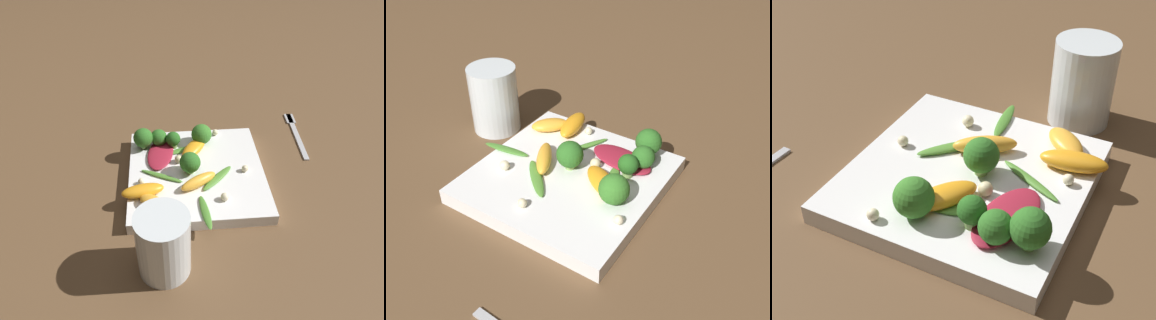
% 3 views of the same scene
% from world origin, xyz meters
% --- Properties ---
extents(ground_plane, '(2.40, 2.40, 0.00)m').
position_xyz_m(ground_plane, '(0.00, 0.00, 0.00)').
color(ground_plane, brown).
extents(plate, '(0.26, 0.26, 0.02)m').
position_xyz_m(plate, '(0.00, 0.00, 0.01)').
color(plate, white).
rests_on(plate, ground_plane).
extents(drinking_glass, '(0.08, 0.08, 0.12)m').
position_xyz_m(drinking_glass, '(-0.20, 0.07, 0.06)').
color(drinking_glass, white).
rests_on(drinking_glass, ground_plane).
extents(radicchio_leaf_0, '(0.11, 0.07, 0.01)m').
position_xyz_m(radicchio_leaf_0, '(0.05, 0.07, 0.03)').
color(radicchio_leaf_0, maroon).
rests_on(radicchio_leaf_0, plate).
extents(orange_segment_0, '(0.04, 0.08, 0.02)m').
position_xyz_m(orange_segment_0, '(-0.06, 0.10, 0.03)').
color(orange_segment_0, orange).
rests_on(orange_segment_0, plate).
extents(orange_segment_1, '(0.06, 0.07, 0.02)m').
position_xyz_m(orange_segment_1, '(-0.09, 0.08, 0.03)').
color(orange_segment_1, '#FCAD33').
rests_on(orange_segment_1, plate).
extents(orange_segment_2, '(0.06, 0.08, 0.02)m').
position_xyz_m(orange_segment_2, '(-0.04, -0.00, 0.03)').
color(orange_segment_2, '#FCAD33').
rests_on(orange_segment_2, plate).
extents(orange_segment_3, '(0.08, 0.07, 0.02)m').
position_xyz_m(orange_segment_3, '(0.06, -0.00, 0.03)').
color(orange_segment_3, orange).
rests_on(orange_segment_3, plate).
extents(broccoli_floret_0, '(0.04, 0.04, 0.04)m').
position_xyz_m(broccoli_floret_0, '(-0.01, 0.01, 0.05)').
color(broccoli_floret_0, '#84AD5B').
rests_on(broccoli_floret_0, plate).
extents(broccoli_floret_1, '(0.03, 0.03, 0.04)m').
position_xyz_m(broccoli_floret_1, '(0.09, 0.07, 0.04)').
color(broccoli_floret_1, '#7A9E51').
rests_on(broccoli_floret_1, plate).
extents(broccoli_floret_2, '(0.03, 0.03, 0.04)m').
position_xyz_m(broccoli_floret_2, '(0.08, 0.04, 0.04)').
color(broccoli_floret_2, '#84AD5B').
rests_on(broccoli_floret_2, plate).
extents(broccoli_floret_3, '(0.04, 0.04, 0.04)m').
position_xyz_m(broccoli_floret_3, '(0.09, -0.02, 0.05)').
color(broccoli_floret_3, '#7A9E51').
rests_on(broccoli_floret_3, plate).
extents(broccoli_floret_4, '(0.04, 0.04, 0.05)m').
position_xyz_m(broccoli_floret_4, '(0.08, 0.10, 0.05)').
color(broccoli_floret_4, '#84AD5B').
rests_on(broccoli_floret_4, plate).
extents(arugula_sprig_0, '(0.04, 0.07, 0.00)m').
position_xyz_m(arugula_sprig_0, '(0.06, 0.02, 0.03)').
color(arugula_sprig_0, '#518E33').
rests_on(arugula_sprig_0, plate).
extents(arugula_sprig_1, '(0.08, 0.02, 0.01)m').
position_xyz_m(arugula_sprig_1, '(-0.11, -0.01, 0.03)').
color(arugula_sprig_1, '#47842D').
rests_on(arugula_sprig_1, plate).
extents(arugula_sprig_2, '(0.07, 0.07, 0.01)m').
position_xyz_m(arugula_sprig_2, '(-0.03, -0.04, 0.03)').
color(arugula_sprig_2, '#518E33').
rests_on(arugula_sprig_2, plate).
extents(arugula_sprig_3, '(0.05, 0.08, 0.01)m').
position_xyz_m(arugula_sprig_3, '(-0.01, 0.07, 0.03)').
color(arugula_sprig_3, '#518E33').
rests_on(arugula_sprig_3, plate).
extents(macadamia_nut_0, '(0.01, 0.01, 0.01)m').
position_xyz_m(macadamia_nut_0, '(-0.03, 0.11, 0.03)').
color(macadamia_nut_0, beige).
rests_on(macadamia_nut_0, plate).
extents(macadamia_nut_1, '(0.02, 0.02, 0.02)m').
position_xyz_m(macadamia_nut_1, '(0.03, 0.03, 0.03)').
color(macadamia_nut_1, beige).
rests_on(macadamia_nut_1, plate).
extents(macadamia_nut_2, '(0.01, 0.01, 0.01)m').
position_xyz_m(macadamia_nut_2, '(-0.01, -0.09, 0.03)').
color(macadamia_nut_2, beige).
rests_on(macadamia_nut_2, plate).
extents(macadamia_nut_3, '(0.01, 0.01, 0.01)m').
position_xyz_m(macadamia_nut_3, '(0.11, -0.05, 0.03)').
color(macadamia_nut_3, beige).
rests_on(macadamia_nut_3, plate).
extents(macadamia_nut_4, '(0.01, 0.01, 0.01)m').
position_xyz_m(macadamia_nut_4, '(-0.08, -0.04, 0.03)').
color(macadamia_nut_4, beige).
rests_on(macadamia_nut_4, plate).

